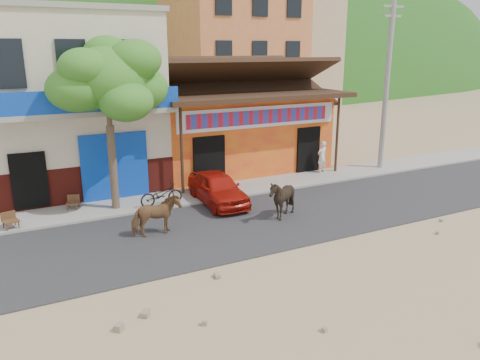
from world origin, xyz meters
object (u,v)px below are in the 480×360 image
at_px(utility_pole, 387,83).
at_px(pedestrian, 322,157).
at_px(tree, 110,125).
at_px(cow_tan, 156,216).
at_px(cow_dark, 282,199).
at_px(cafe_chair_right, 10,214).
at_px(red_car, 218,188).
at_px(cafe_chair_left, 72,197).
at_px(scooter, 161,194).

xyz_separation_m(utility_pole, pedestrian, (-3.12, 0.52, -3.27)).
distance_m(tree, cow_tan, 3.91).
xyz_separation_m(utility_pole, cow_dark, (-7.91, -3.67, -3.37)).
bearing_deg(tree, cow_tan, -78.65).
bearing_deg(cow_tan, utility_pole, -77.22).
distance_m(tree, utility_pole, 12.84).
bearing_deg(tree, cafe_chair_right, -171.91).
distance_m(red_car, cafe_chair_right, 7.07).
height_order(cow_tan, cow_dark, cow_dark).
bearing_deg(pedestrian, cafe_chair_right, -6.92).
xyz_separation_m(pedestrian, cafe_chair_left, (-11.08, -0.14, -0.28)).
relative_size(tree, scooter, 3.79).
height_order(tree, utility_pole, utility_pole).
relative_size(cow_dark, cafe_chair_left, 1.56).
height_order(red_car, cafe_chair_left, red_car).
bearing_deg(tree, pedestrian, 4.23).
height_order(utility_pole, red_car, utility_pole).
bearing_deg(utility_pole, cow_dark, -155.12).
relative_size(scooter, cafe_chair_right, 1.64).
bearing_deg(tree, red_car, -15.52).
height_order(cafe_chair_left, cafe_chair_right, cafe_chair_right).
height_order(utility_pole, pedestrian, utility_pole).
height_order(cow_tan, scooter, cow_tan).
relative_size(pedestrian, cafe_chair_left, 1.61).
xyz_separation_m(utility_pole, red_car, (-9.20, -1.20, -3.48)).
distance_m(cow_dark, cafe_chair_left, 7.48).
bearing_deg(utility_pole, cow_tan, -165.35).
relative_size(cafe_chair_left, cafe_chair_right, 0.94).
xyz_separation_m(tree, cafe_chair_right, (-3.45, -0.49, -2.52)).
distance_m(tree, pedestrian, 9.97).
height_order(tree, cafe_chair_right, tree).
bearing_deg(red_car, scooter, 167.69).
relative_size(cow_tan, scooter, 0.95).
bearing_deg(cafe_chair_left, utility_pole, 17.76).
xyz_separation_m(cow_dark, cafe_chair_left, (-6.29, 4.05, -0.17)).
bearing_deg(cow_dark, red_car, -140.60).
relative_size(red_car, pedestrian, 2.39).
relative_size(tree, cafe_chair_right, 6.23).
bearing_deg(cafe_chair_left, red_car, 1.78).
bearing_deg(cow_tan, tree, 9.47).
bearing_deg(cow_dark, cafe_chair_right, -97.82).
bearing_deg(red_car, cow_tan, -144.98).
height_order(cow_dark, cafe_chair_right, cow_dark).
bearing_deg(cow_tan, scooter, -22.98).
relative_size(utility_pole, scooter, 5.05).
xyz_separation_m(tree, cow_dark, (4.89, -3.47, -2.37)).
relative_size(tree, cow_tan, 4.00).
height_order(pedestrian, cafe_chair_left, pedestrian).
distance_m(tree, scooter, 3.06).
bearing_deg(cow_tan, pedestrian, -69.67).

